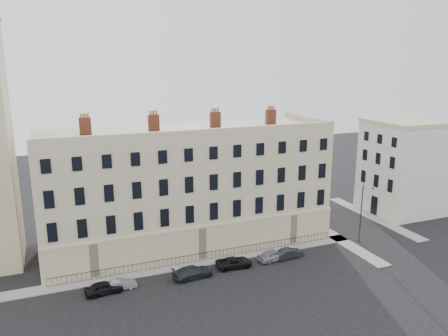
# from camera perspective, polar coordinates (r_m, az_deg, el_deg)

# --- Properties ---
(ground) EXTENTS (160.00, 160.00, 0.00)m
(ground) POSITION_cam_1_polar(r_m,az_deg,el_deg) (51.23, 5.95, -13.32)
(ground) COLOR black
(ground) RESTS_ON ground
(terrace) EXTENTS (36.22, 12.22, 17.00)m
(terrace) POSITION_cam_1_polar(r_m,az_deg,el_deg) (56.74, -4.86, -2.44)
(terrace) COLOR #C7BA94
(terrace) RESTS_ON ground
(adjacent_building) EXTENTS (10.00, 10.00, 14.00)m
(adjacent_building) POSITION_cam_1_polar(r_m,az_deg,el_deg) (73.83, 22.32, -0.05)
(adjacent_building) COLOR silver
(adjacent_building) RESTS_ON ground
(pavement_terrace) EXTENTS (48.00, 2.00, 0.12)m
(pavement_terrace) POSITION_cam_1_polar(r_m,az_deg,el_deg) (52.13, -6.75, -12.77)
(pavement_terrace) COLOR gray
(pavement_terrace) RESTS_ON ground
(pavement_east_return) EXTENTS (2.00, 24.00, 0.12)m
(pavement_east_return) POSITION_cam_1_polar(r_m,az_deg,el_deg) (63.72, 13.08, -7.99)
(pavement_east_return) COLOR gray
(pavement_east_return) RESTS_ON ground
(pavement_adjacent) EXTENTS (2.00, 20.00, 0.12)m
(pavement_adjacent) POSITION_cam_1_polar(r_m,az_deg,el_deg) (71.06, 18.86, -6.10)
(pavement_adjacent) COLOR gray
(pavement_adjacent) RESTS_ON ground
(railings) EXTENTS (35.00, 0.04, 0.96)m
(railings) POSITION_cam_1_polar(r_m,az_deg,el_deg) (53.29, -2.64, -11.48)
(railings) COLOR black
(railings) RESTS_ON ground
(car_a) EXTENTS (4.02, 1.93, 1.32)m
(car_a) POSITION_cam_1_polar(r_m,az_deg,el_deg) (48.02, -15.40, -14.83)
(car_a) COLOR black
(car_a) RESTS_ON ground
(car_b) EXTENTS (3.42, 1.30, 1.11)m
(car_b) POSITION_cam_1_polar(r_m,az_deg,el_deg) (48.46, -13.40, -14.57)
(car_b) COLOR gray
(car_b) RESTS_ON ground
(car_c) EXTENTS (4.75, 2.30, 1.33)m
(car_c) POSITION_cam_1_polar(r_m,az_deg,el_deg) (49.55, -4.08, -13.40)
(car_c) COLOR #21262C
(car_c) RESTS_ON ground
(car_d) EXTENTS (4.42, 2.30, 1.19)m
(car_d) POSITION_cam_1_polar(r_m,az_deg,el_deg) (51.73, 1.34, -12.23)
(car_d) COLOR black
(car_d) RESTS_ON ground
(car_e) EXTENTS (4.14, 2.06, 1.35)m
(car_e) POSITION_cam_1_polar(r_m,az_deg,el_deg) (53.63, 6.46, -11.24)
(car_e) COLOR gray
(car_e) RESTS_ON ground
(car_f) EXTENTS (3.72, 1.55, 1.20)m
(car_f) POSITION_cam_1_polar(r_m,az_deg,el_deg) (54.58, 8.54, -10.94)
(car_f) COLOR black
(car_f) RESTS_ON ground
(streetlamp) EXTENTS (0.70, 1.63, 7.83)m
(streetlamp) POSITION_cam_1_polar(r_m,az_deg,el_deg) (59.79, 17.57, -5.37)
(streetlamp) COLOR #313136
(streetlamp) RESTS_ON ground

